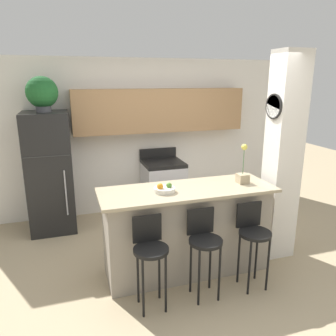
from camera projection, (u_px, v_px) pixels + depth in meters
The scene contains 12 objects.
ground_plane at pixel (186, 269), 3.95m from camera, with size 14.00×14.00×0.00m, color tan.
wall_back at pixel (150, 126), 5.46m from camera, with size 5.60×0.38×2.55m.
pillar_right at pixel (283, 158), 4.02m from camera, with size 0.38×0.32×2.55m.
counter_bar at pixel (187, 230), 3.82m from camera, with size 2.00×0.70×1.03m.
refrigerator at pixel (50, 172), 4.84m from camera, with size 0.64×0.72×1.77m.
stove_range at pixel (163, 187), 5.50m from camera, with size 0.64×0.65×1.07m.
bar_stool_left at pixel (150, 250), 3.17m from camera, with size 0.34×0.34×0.94m.
bar_stool_mid at pixel (204, 241), 3.34m from camera, with size 0.34×0.34×0.94m.
bar_stool_right at pixel (253, 234), 3.51m from camera, with size 0.34×0.34×0.94m.
potted_plant_on_fridge at pixel (42, 93), 4.54m from camera, with size 0.44×0.44×0.49m.
orchid_vase at pixel (243, 173), 3.86m from camera, with size 0.13×0.13×0.47m.
fruit_bowl at pixel (164, 189), 3.56m from camera, with size 0.23×0.23×0.11m.
Camera 1 is at (-1.27, -3.26, 2.22)m, focal length 35.00 mm.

